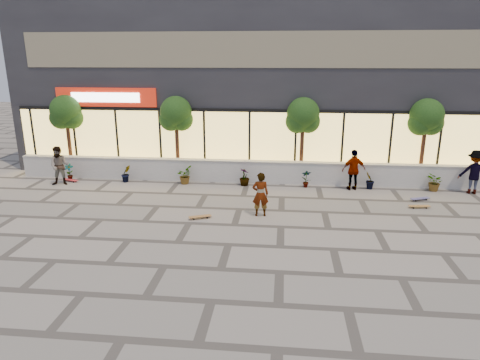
# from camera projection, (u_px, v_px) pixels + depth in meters

# --- Properties ---
(ground) EXTENTS (80.00, 80.00, 0.00)m
(ground) POSITION_uv_depth(u_px,v_px,m) (228.00, 245.00, 13.49)
(ground) COLOR gray
(ground) RESTS_ON ground
(planter_wall) EXTENTS (22.00, 0.42, 1.04)m
(planter_wall) POSITION_uv_depth(u_px,v_px,m) (248.00, 171.00, 20.03)
(planter_wall) COLOR silver
(planter_wall) RESTS_ON ground
(retail_building) EXTENTS (24.00, 9.17, 8.50)m
(retail_building) POSITION_uv_depth(u_px,v_px,m) (256.00, 83.00, 24.22)
(retail_building) COLOR #242429
(retail_building) RESTS_ON ground
(shrub_a) EXTENTS (0.43, 0.29, 0.81)m
(shrub_a) POSITION_uv_depth(u_px,v_px,m) (69.00, 172.00, 20.38)
(shrub_a) COLOR black
(shrub_a) RESTS_ON ground
(shrub_b) EXTENTS (0.57, 0.57, 0.81)m
(shrub_b) POSITION_uv_depth(u_px,v_px,m) (126.00, 174.00, 20.10)
(shrub_b) COLOR black
(shrub_b) RESTS_ON ground
(shrub_c) EXTENTS (0.68, 0.77, 0.81)m
(shrub_c) POSITION_uv_depth(u_px,v_px,m) (184.00, 175.00, 19.82)
(shrub_c) COLOR black
(shrub_c) RESTS_ON ground
(shrub_d) EXTENTS (0.64, 0.64, 0.81)m
(shrub_d) POSITION_uv_depth(u_px,v_px,m) (244.00, 177.00, 19.55)
(shrub_d) COLOR black
(shrub_d) RESTS_ON ground
(shrub_e) EXTENTS (0.46, 0.35, 0.81)m
(shrub_e) POSITION_uv_depth(u_px,v_px,m) (306.00, 179.00, 19.27)
(shrub_e) COLOR black
(shrub_e) RESTS_ON ground
(shrub_f) EXTENTS (0.55, 0.57, 0.81)m
(shrub_f) POSITION_uv_depth(u_px,v_px,m) (370.00, 180.00, 18.99)
(shrub_f) COLOR black
(shrub_f) RESTS_ON ground
(shrub_g) EXTENTS (0.77, 0.84, 0.81)m
(shrub_g) POSITION_uv_depth(u_px,v_px,m) (435.00, 182.00, 18.71)
(shrub_g) COLOR black
(shrub_g) RESTS_ON ground
(tree_west) EXTENTS (1.60, 1.50, 3.92)m
(tree_west) POSITION_uv_depth(u_px,v_px,m) (66.00, 114.00, 20.90)
(tree_west) COLOR #482619
(tree_west) RESTS_ON ground
(tree_midwest) EXTENTS (1.60, 1.50, 3.92)m
(tree_midwest) POSITION_uv_depth(u_px,v_px,m) (176.00, 116.00, 20.36)
(tree_midwest) COLOR #482619
(tree_midwest) RESTS_ON ground
(tree_mideast) EXTENTS (1.60, 1.50, 3.92)m
(tree_mideast) POSITION_uv_depth(u_px,v_px,m) (303.00, 118.00, 19.76)
(tree_mideast) COLOR #482619
(tree_mideast) RESTS_ON ground
(tree_east) EXTENTS (1.60, 1.50, 3.92)m
(tree_east) POSITION_uv_depth(u_px,v_px,m) (426.00, 119.00, 19.21)
(tree_east) COLOR #482619
(tree_east) RESTS_ON ground
(skater_center) EXTENTS (0.65, 0.48, 1.67)m
(skater_center) POSITION_uv_depth(u_px,v_px,m) (260.00, 194.00, 15.71)
(skater_center) COLOR white
(skater_center) RESTS_ON ground
(skater_left) EXTENTS (0.99, 0.84, 1.80)m
(skater_left) POSITION_uv_depth(u_px,v_px,m) (60.00, 166.00, 19.49)
(skater_left) COLOR tan
(skater_left) RESTS_ON ground
(skater_right_near) EXTENTS (1.13, 0.66, 1.81)m
(skater_right_near) POSITION_uv_depth(u_px,v_px,m) (354.00, 170.00, 18.78)
(skater_right_near) COLOR white
(skater_right_near) RESTS_ON ground
(skater_right_far) EXTENTS (1.32, 0.89, 1.90)m
(skater_right_far) POSITION_uv_depth(u_px,v_px,m) (474.00, 172.00, 18.27)
(skater_right_far) COLOR maroon
(skater_right_far) RESTS_ON ground
(skateboard_center) EXTENTS (0.84, 0.53, 0.10)m
(skateboard_center) POSITION_uv_depth(u_px,v_px,m) (200.00, 216.00, 15.62)
(skateboard_center) COLOR #925F2F
(skateboard_center) RESTS_ON ground
(skateboard_left) EXTENTS (0.82, 0.44, 0.10)m
(skateboard_left) POSITION_uv_depth(u_px,v_px,m) (71.00, 180.00, 20.22)
(skateboard_left) COLOR red
(skateboard_left) RESTS_ON ground
(skateboard_right_near) EXTENTS (0.84, 0.30, 0.10)m
(skateboard_right_near) POSITION_uv_depth(u_px,v_px,m) (419.00, 206.00, 16.70)
(skateboard_right_near) COLOR olive
(skateboard_right_near) RESTS_ON ground
(skateboard_right_far) EXTENTS (0.85, 0.51, 0.10)m
(skateboard_right_far) POSITION_uv_depth(u_px,v_px,m) (420.00, 198.00, 17.59)
(skateboard_right_far) COLOR #47457E
(skateboard_right_far) RESTS_ON ground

